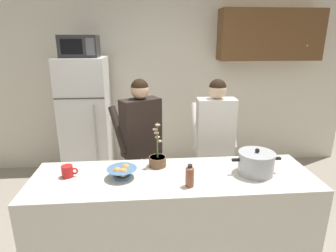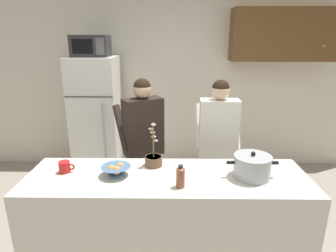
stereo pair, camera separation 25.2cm
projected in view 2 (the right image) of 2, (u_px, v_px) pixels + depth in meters
back_wall_unit at (186, 77)px, 4.30m from camera, size 6.00×0.48×2.60m
kitchen_island at (167, 224)px, 2.43m from camera, size 2.29×0.68×0.92m
refrigerator at (97, 118)px, 4.08m from camera, size 0.64×0.68×1.74m
microwave at (91, 46)px, 3.76m from camera, size 0.48×0.37×0.28m
person_near_pot at (143, 135)px, 3.03m from camera, size 0.60×0.57×1.60m
person_by_sink at (218, 136)px, 3.02m from camera, size 0.50×0.42×1.59m
cooking_pot at (252, 166)px, 2.24m from camera, size 0.41×0.30×0.22m
coffee_mug at (65, 167)px, 2.34m from camera, size 0.13×0.09×0.10m
bread_bowl at (116, 170)px, 2.28m from camera, size 0.24×0.24×0.10m
bottle_near_edge at (180, 176)px, 2.09m from camera, size 0.07×0.07×0.18m
potted_orchid at (154, 159)px, 2.46m from camera, size 0.15×0.15×0.39m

